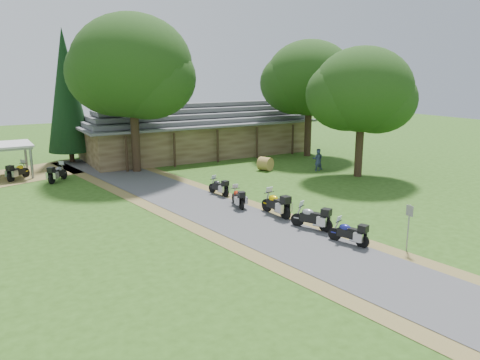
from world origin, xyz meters
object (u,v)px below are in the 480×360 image
lodge (195,129)px  motorcycle_carport_b (58,172)px  motorcycle_row_a (349,232)px  motorcycle_row_b (312,216)px  motorcycle_row_d (238,197)px  motorcycle_row_c (276,203)px  hay_bale (265,164)px  motorcycle_carport_a (18,171)px  motorcycle_row_e (219,186)px

lodge → motorcycle_carport_b: (-13.27, -5.20, -1.78)m
motorcycle_row_a → motorcycle_row_b: (-0.14, 2.49, 0.07)m
motorcycle_row_d → motorcycle_row_c: bearing=-147.2°
motorcycle_row_a → motorcycle_carport_b: 21.88m
motorcycle_row_d → hay_bale: 10.47m
motorcycle_row_c → motorcycle_carport_a: bearing=31.2°
motorcycle_row_b → motorcycle_carport_b: (-9.10, 17.34, -0.00)m
motorcycle_carport_a → motorcycle_carport_b: bearing=-86.0°
lodge → motorcycle_row_d: 18.14m
motorcycle_row_b → motorcycle_carport_b: bearing=2.5°
motorcycle_row_b → motorcycle_row_d: 5.43m
motorcycle_row_b → motorcycle_row_d: (-1.18, 5.30, -0.07)m
motorcycle_row_b → hay_bale: 14.33m
motorcycle_row_b → hay_bale: motorcycle_row_b is taller
motorcycle_row_c → motorcycle_row_d: size_ratio=1.20×
motorcycle_row_d → motorcycle_row_b: bearing=-155.0°
lodge → motorcycle_row_c: size_ratio=10.08×
hay_bale → motorcycle_row_e: bearing=-144.4°
hay_bale → lodge: bearing=100.0°
motorcycle_row_e → motorcycle_row_b: bearing=175.8°
motorcycle_row_a → motorcycle_row_d: (-1.31, 7.80, -0.00)m
motorcycle_carport_b → hay_bale: size_ratio=1.85×
hay_bale → motorcycle_carport_b: bearing=164.1°
motorcycle_row_c → hay_bale: size_ratio=1.99×
motorcycle_row_a → motorcycle_carport_a: size_ratio=0.90×
motorcycle_row_c → motorcycle_row_d: (-0.93, 2.52, -0.12)m
motorcycle_row_d → motorcycle_carport_a: size_ratio=0.90×
lodge → motorcycle_row_e: (-5.05, -14.26, -1.86)m
motorcycle_row_d → hay_bale: bearing=-29.5°
motorcycle_row_c → motorcycle_row_e: (-0.63, 5.50, -0.14)m
lodge → hay_bale: (1.66, -9.46, -1.92)m
motorcycle_carport_a → motorcycle_row_e: bearing=-91.5°
motorcycle_carport_b → hay_bale: (14.94, -4.26, -0.14)m
motorcycle_row_a → motorcycle_row_c: (-0.38, 5.27, 0.12)m
lodge → motorcycle_row_c: 20.32m
lodge → motorcycle_row_d: size_ratio=12.05×
lodge → motorcycle_row_e: size_ratio=12.48×
motorcycle_carport_a → hay_bale: motorcycle_carport_a is taller
motorcycle_row_a → motorcycle_carport_b: motorcycle_carport_b is taller
lodge → hay_bale: 9.80m
motorcycle_row_c → motorcycle_row_e: size_ratio=1.24×
motorcycle_row_d → motorcycle_carport_b: size_ratio=0.90×
motorcycle_row_e → hay_bale: (6.71, 4.80, -0.05)m
motorcycle_row_b → motorcycle_carport_a: (-11.48, 19.40, -0.00)m
motorcycle_carport_b → motorcycle_row_a: bearing=-114.1°
motorcycle_carport_a → hay_bale: 18.43m
motorcycle_row_c → lodge: bearing=-15.5°
motorcycle_row_c → hay_bale: motorcycle_row_c is taller
lodge → motorcycle_carport_a: bearing=-168.6°
motorcycle_carport_b → motorcycle_row_e: bearing=-96.9°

